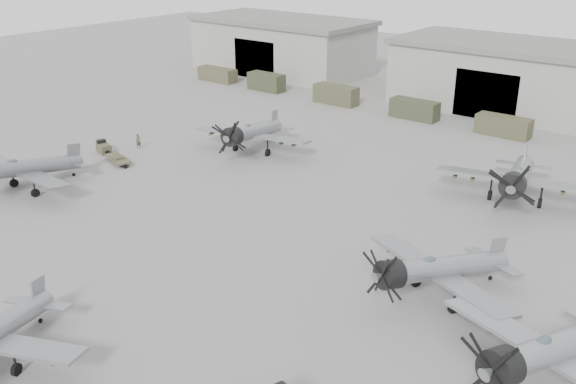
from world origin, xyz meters
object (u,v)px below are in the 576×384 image
at_px(aircraft_mid_3, 549,351).
at_px(ground_crew, 138,141).
at_px(aircraft_mid_0, 20,169).
at_px(aircraft_mid_2, 435,269).
at_px(aircraft_far_0, 250,133).
at_px(tug_trailer, 109,152).
at_px(aircraft_far_1, 518,177).

height_order(aircraft_mid_3, ground_crew, aircraft_mid_3).
height_order(aircraft_mid_0, aircraft_mid_2, aircraft_mid_0).
bearing_deg(aircraft_mid_0, aircraft_mid_2, 11.23).
distance_m(aircraft_mid_2, aircraft_far_0, 31.82).
bearing_deg(aircraft_mid_2, ground_crew, -168.78).
relative_size(aircraft_mid_0, aircraft_far_0, 0.95).
xyz_separation_m(aircraft_mid_3, aircraft_far_0, (-36.88, 18.79, -0.01)).
distance_m(aircraft_far_0, tug_trailer, 14.99).
relative_size(aircraft_mid_3, tug_trailer, 1.89).
relative_size(tug_trailer, ground_crew, 4.19).
xyz_separation_m(aircraft_far_1, ground_crew, (-37.65, -10.43, -1.71)).
xyz_separation_m(aircraft_far_1, tug_trailer, (-37.96, -14.13, -2.01)).
bearing_deg(aircraft_far_0, aircraft_mid_0, -127.38).
distance_m(aircraft_mid_0, aircraft_mid_3, 46.14).
bearing_deg(ground_crew, aircraft_mid_2, -86.41).
relative_size(aircraft_mid_2, aircraft_far_0, 0.92).
bearing_deg(aircraft_mid_2, aircraft_far_0, 176.09).
distance_m(aircraft_mid_0, aircraft_far_1, 43.94).
bearing_deg(ground_crew, aircraft_mid_3, -89.40).
bearing_deg(aircraft_far_0, aircraft_mid_3, -40.59).
bearing_deg(aircraft_mid_0, aircraft_far_1, 36.22).
xyz_separation_m(aircraft_far_0, aircraft_far_1, (26.88, 4.19, 0.18)).
distance_m(aircraft_far_0, ground_crew, 12.53).
relative_size(aircraft_far_0, aircraft_far_1, 0.93).
xyz_separation_m(tug_trailer, ground_crew, (0.31, 3.70, 0.31)).
xyz_separation_m(aircraft_mid_0, tug_trailer, (-1.87, 10.94, -1.74)).
bearing_deg(aircraft_mid_0, aircraft_far_0, 67.65).
bearing_deg(aircraft_far_1, aircraft_mid_2, -98.84).
height_order(aircraft_mid_3, tug_trailer, aircraft_mid_3).
bearing_deg(aircraft_mid_0, tug_trailer, 101.15).
bearing_deg(aircraft_far_1, aircraft_mid_0, -158.66).
bearing_deg(aircraft_mid_3, aircraft_mid_2, 170.31).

